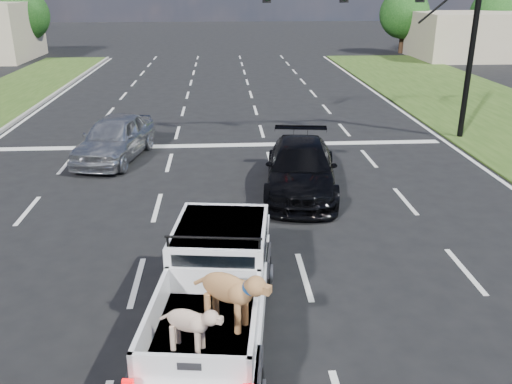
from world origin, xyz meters
TOP-DOWN VIEW (x-y plane):
  - ground at (0.00, 0.00)m, footprint 160.00×160.00m
  - road_markings at (0.00, 6.56)m, footprint 17.75×60.00m
  - traffic_signal at (7.20, 10.50)m, footprint 9.11×0.31m
  - building_right at (22.00, 34.00)m, footprint 12.00×7.00m
  - tree_far_c at (-16.00, 38.00)m, footprint 4.20×4.20m
  - tree_far_d at (16.00, 38.00)m, footprint 4.20×4.20m
  - tree_far_e at (24.00, 38.00)m, footprint 4.20×4.20m
  - pickup_truck at (-0.09, -1.78)m, footprint 2.35×5.08m
  - silver_sedan at (-3.64, 8.57)m, footprint 2.66×4.77m
  - black_coupe at (2.37, 4.97)m, footprint 2.67×5.22m

SIDE VIEW (x-z plane):
  - ground at x=0.00m, z-range 0.00..0.00m
  - road_markings at x=0.00m, z-range 0.00..0.01m
  - black_coupe at x=2.37m, z-range 0.00..1.45m
  - silver_sedan at x=-3.64m, z-range 0.00..1.53m
  - pickup_truck at x=-0.09m, z-range -0.05..1.78m
  - building_right at x=22.00m, z-range 0.00..3.60m
  - tree_far_c at x=-16.00m, z-range 0.59..5.99m
  - tree_far_d at x=16.00m, z-range 0.59..5.99m
  - tree_far_e at x=24.00m, z-range 0.59..5.99m
  - traffic_signal at x=7.20m, z-range 1.23..8.23m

